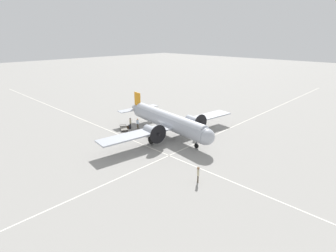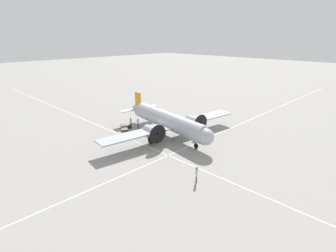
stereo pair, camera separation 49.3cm
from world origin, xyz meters
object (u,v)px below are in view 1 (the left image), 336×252
(crew_foreground, at_px, (198,173))
(ramp_agent, at_px, (138,122))
(passenger_boarding, at_px, (130,122))
(baggage_cart, at_px, (124,128))
(suitcase_upright_spare, at_px, (130,127))
(airliner_main, at_px, (169,121))
(suitcase_near_door, at_px, (128,127))

(crew_foreground, xyz_separation_m, ramp_agent, (17.78, -6.49, 0.01))
(passenger_boarding, xyz_separation_m, baggage_cart, (0.14, 1.31, -0.82))
(crew_foreground, bearing_deg, suitcase_upright_spare, -149.90)
(airliner_main, relative_size, suitcase_near_door, 49.10)
(suitcase_upright_spare, bearing_deg, suitcase_near_door, 33.31)
(baggage_cart, bearing_deg, suitcase_upright_spare, 103.64)
(ramp_agent, relative_size, baggage_cart, 0.71)
(suitcase_near_door, bearing_deg, ramp_agent, -137.59)
(suitcase_near_door, distance_m, baggage_cart, 0.79)
(passenger_boarding, height_order, ramp_agent, ramp_agent)
(ramp_agent, bearing_deg, passenger_boarding, -143.53)
(airliner_main, relative_size, baggage_cart, 9.45)
(crew_foreground, bearing_deg, suitcase_near_door, -149.16)
(suitcase_upright_spare, bearing_deg, baggage_cart, 73.93)
(baggage_cart, bearing_deg, airliner_main, 53.45)
(passenger_boarding, bearing_deg, airliner_main, 74.55)
(crew_foreground, bearing_deg, passenger_boarding, -150.73)
(crew_foreground, distance_m, baggage_cart, 19.60)
(crew_foreground, xyz_separation_m, baggage_cart, (19.05, -4.55, -0.82))
(crew_foreground, relative_size, baggage_cart, 0.71)
(passenger_boarding, xyz_separation_m, ramp_agent, (-1.12, -0.63, 0.02))
(crew_foreground, height_order, baggage_cart, crew_foreground)
(baggage_cart, bearing_deg, suitcase_near_door, 119.76)
(crew_foreground, distance_m, passenger_boarding, 19.79)
(passenger_boarding, height_order, baggage_cart, passenger_boarding)
(airliner_main, height_order, suitcase_upright_spare, airliner_main)
(airliner_main, xyz_separation_m, suitcase_near_door, (7.39, 2.46, -2.16))
(crew_foreground, distance_m, suitcase_upright_spare, 19.58)
(airliner_main, distance_m, passenger_boarding, 7.62)
(ramp_agent, distance_m, suitcase_near_door, 1.93)
(passenger_boarding, relative_size, suitcase_near_door, 3.57)
(crew_foreground, distance_m, suitcase_near_door, 19.80)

